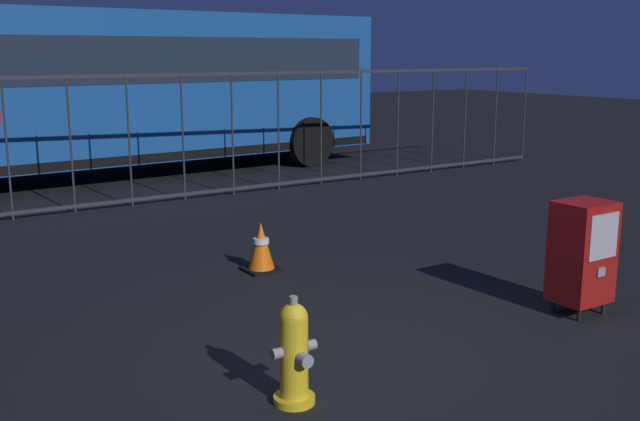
{
  "coord_description": "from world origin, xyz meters",
  "views": [
    {
      "loc": [
        -3.31,
        -4.26,
        2.3
      ],
      "look_at": [
        0.3,
        1.2,
        0.9
      ],
      "focal_mm": 41.97,
      "sensor_mm": 36.0,
      "label": 1
    }
  ],
  "objects_px": {
    "fire_hydrant": "(294,354)",
    "newspaper_box_primary": "(582,252)",
    "traffic_cone": "(261,247)",
    "bus_near": "(108,84)"
  },
  "relations": [
    {
      "from": "newspaper_box_primary",
      "to": "traffic_cone",
      "type": "relative_size",
      "value": 1.92
    },
    {
      "from": "fire_hydrant",
      "to": "bus_near",
      "type": "xyz_separation_m",
      "value": [
        2.05,
        9.87,
        1.36
      ]
    },
    {
      "from": "traffic_cone",
      "to": "bus_near",
      "type": "xyz_separation_m",
      "value": [
        0.73,
        7.05,
        1.45
      ]
    },
    {
      "from": "fire_hydrant",
      "to": "traffic_cone",
      "type": "bearing_deg",
      "value": 64.95
    },
    {
      "from": "bus_near",
      "to": "newspaper_box_primary",
      "type": "bearing_deg",
      "value": -86.9
    },
    {
      "from": "fire_hydrant",
      "to": "newspaper_box_primary",
      "type": "distance_m",
      "value": 3.05
    },
    {
      "from": "traffic_cone",
      "to": "bus_near",
      "type": "distance_m",
      "value": 7.24
    },
    {
      "from": "fire_hydrant",
      "to": "newspaper_box_primary",
      "type": "relative_size",
      "value": 0.73
    },
    {
      "from": "traffic_cone",
      "to": "bus_near",
      "type": "height_order",
      "value": "bus_near"
    },
    {
      "from": "fire_hydrant",
      "to": "bus_near",
      "type": "relative_size",
      "value": 0.07
    }
  ]
}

